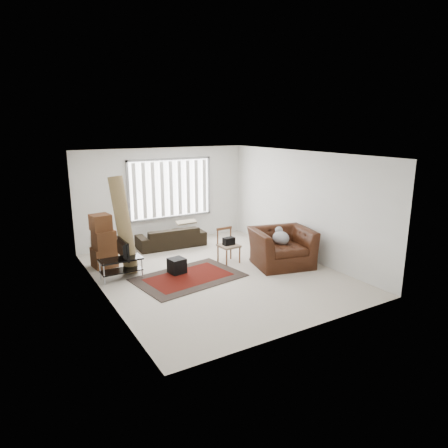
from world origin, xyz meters
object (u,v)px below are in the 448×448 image
object	(u,v)px
tv_stand	(121,264)
side_chair	(228,244)
moving_boxes	(103,243)
armchair	(282,245)
sofa	(171,234)

from	to	relation	value
tv_stand	side_chair	distance (m)	2.62
tv_stand	moving_boxes	size ratio (longest dim) A/B	0.72
moving_boxes	side_chair	distance (m)	2.99
moving_boxes	armchair	distance (m)	4.26
tv_stand	side_chair	bearing A→B (deg)	-5.98
moving_boxes	sofa	distance (m)	2.15
tv_stand	armchair	distance (m)	3.77
sofa	tv_stand	bearing A→B (deg)	44.50
tv_stand	sofa	world-z (taller)	sofa
sofa	armchair	bearing A→B (deg)	125.11
moving_boxes	sofa	world-z (taller)	moving_boxes
side_chair	armchair	bearing A→B (deg)	-42.91
tv_stand	sofa	size ratio (longest dim) A/B	0.49
tv_stand	armchair	xyz separation A→B (m)	(3.60, -1.11, 0.18)
tv_stand	moving_boxes	distance (m)	1.01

